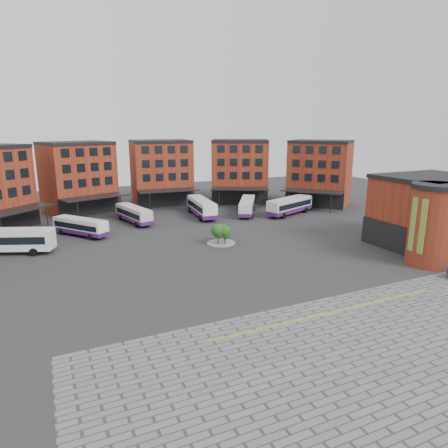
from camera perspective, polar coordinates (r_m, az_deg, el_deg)
name	(u,v)px	position (r m, az deg, el deg)	size (l,w,h in m)	color
ground	(246,270)	(50.67, 3.12, -6.57)	(160.00, 160.00, 0.00)	#28282B
paving_zone	(397,354)	(36.02, 23.45, -16.70)	(50.00, 22.00, 0.02)	slate
yellow_line	(331,313)	(40.99, 15.03, -12.11)	(26.00, 0.15, 0.02)	gold
main_building	(137,179)	(82.76, -12.32, 6.25)	(94.14, 42.48, 14.60)	brown
east_building	(431,214)	(65.30, 27.45, 1.34)	(17.40, 15.40, 10.60)	brown
tree_island	(222,233)	(60.98, -0.22, -1.22)	(4.40, 4.40, 3.29)	gray
bus_a	(7,239)	(64.17, -28.54, -1.92)	(12.65, 7.33, 3.53)	white
bus_b	(80,226)	(69.76, -19.83, -0.33)	(8.17, 9.80, 2.94)	white
bus_c	(134,214)	(76.42, -12.77, 1.39)	(4.87, 11.16, 3.06)	silver
bus_d	(201,207)	(80.01, -3.23, 2.43)	(4.04, 12.64, 3.50)	white
bus_e	(247,206)	(81.92, 3.32, 2.58)	(8.20, 11.06, 3.21)	silver
bus_f	(290,205)	(82.68, 9.40, 2.62)	(12.50, 7.17, 3.47)	silver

